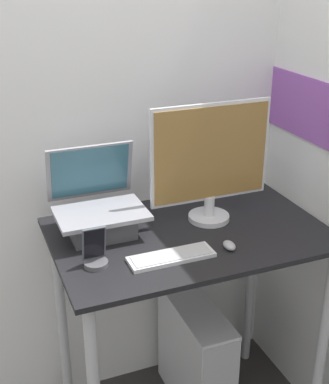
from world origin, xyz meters
TOP-DOWN VIEW (x-y plane):
  - wall_back at (0.00, 0.75)m, footprint 6.00×0.05m
  - desk at (0.00, 0.33)m, footprint 1.04×0.66m
  - laptop at (-0.32, 0.44)m, footprint 0.33×0.28m
  - monitor at (0.11, 0.40)m, footprint 0.49×0.16m
  - keyboard at (-0.14, 0.17)m, footprint 0.30×0.10m
  - mouse at (0.08, 0.16)m, footprint 0.04×0.06m
  - cell_phone at (-0.40, 0.22)m, footprint 0.08×0.08m
  - computer_tower at (0.09, 0.42)m, footprint 0.17×0.49m

SIDE VIEW (x-z plane):
  - computer_tower at x=0.09m, z-range 0.00..0.53m
  - desk at x=0.00m, z-range 0.31..1.28m
  - keyboard at x=-0.14m, z-range 0.97..0.99m
  - mouse at x=0.08m, z-range 0.97..1.00m
  - cell_phone at x=-0.40m, z-range 0.94..1.08m
  - laptop at x=-0.32m, z-range 0.90..1.22m
  - monitor at x=0.11m, z-range 0.98..1.45m
  - wall_back at x=0.00m, z-range 0.00..2.60m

